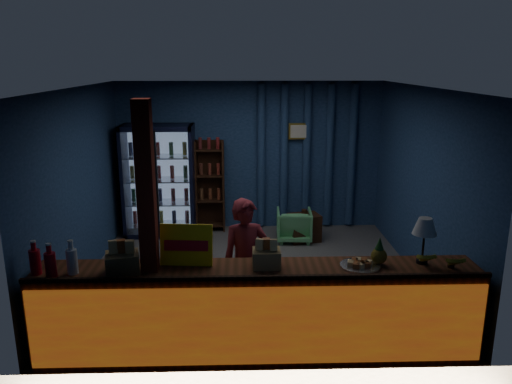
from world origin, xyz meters
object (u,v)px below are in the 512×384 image
at_px(green_chair, 294,225).
at_px(table_lamp, 425,228).
at_px(pastry_tray, 360,265).
at_px(shopkeeper, 246,263).

relative_size(green_chair, table_lamp, 1.23).
distance_m(green_chair, pastry_tray, 3.43).
xyz_separation_m(shopkeeper, green_chair, (0.83, 2.71, -0.47)).
bearing_deg(pastry_tray, table_lamp, 6.86).
bearing_deg(green_chair, shopkeeper, 75.71).
bearing_deg(shopkeeper, green_chair, 61.04).
height_order(green_chair, pastry_tray, pastry_tray).
xyz_separation_m(green_chair, table_lamp, (0.94, -3.27, 1.06)).
height_order(green_chair, table_lamp, table_lamp).
bearing_deg(pastry_tray, green_chair, 94.99).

